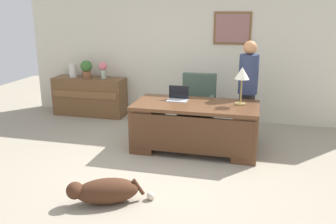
{
  "coord_description": "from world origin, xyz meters",
  "views": [
    {
      "loc": [
        1.23,
        -4.51,
        2.18
      ],
      "look_at": [
        0.03,
        0.3,
        0.75
      ],
      "focal_mm": 38.84,
      "sensor_mm": 36.0,
      "label": 1
    }
  ],
  "objects_px": {
    "desk": "(195,125)",
    "laptop": "(178,97)",
    "potted_plant": "(86,68)",
    "desk_lamp": "(242,76)",
    "vase_empty": "(73,70)",
    "vase_with_flowers": "(103,68)",
    "dog_lying": "(104,191)",
    "person_standing": "(248,90)",
    "armchair": "(197,107)",
    "dog_toy_ball": "(151,196)",
    "credenza": "(90,96)"
  },
  "relations": [
    {
      "from": "dog_lying",
      "to": "vase_empty",
      "type": "xyz_separation_m",
      "value": [
        -2.1,
        3.3,
        0.78
      ]
    },
    {
      "from": "person_standing",
      "to": "dog_lying",
      "type": "distance_m",
      "value": 3.07
    },
    {
      "from": "laptop",
      "to": "dog_toy_ball",
      "type": "bearing_deg",
      "value": -87.3
    },
    {
      "from": "person_standing",
      "to": "vase_empty",
      "type": "xyz_separation_m",
      "value": [
        -3.58,
        0.7,
        0.07
      ]
    },
    {
      "from": "armchair",
      "to": "dog_toy_ball",
      "type": "relative_size",
      "value": 10.55
    },
    {
      "from": "armchair",
      "to": "person_standing",
      "type": "height_order",
      "value": "person_standing"
    },
    {
      "from": "desk_lamp",
      "to": "vase_empty",
      "type": "xyz_separation_m",
      "value": [
        -3.5,
        1.3,
        -0.27
      ]
    },
    {
      "from": "desk_lamp",
      "to": "potted_plant",
      "type": "relative_size",
      "value": 1.6
    },
    {
      "from": "desk",
      "to": "dog_toy_ball",
      "type": "relative_size",
      "value": 19.3
    },
    {
      "from": "armchair",
      "to": "vase_empty",
      "type": "relative_size",
      "value": 3.65
    },
    {
      "from": "laptop",
      "to": "vase_with_flowers",
      "type": "distance_m",
      "value": 2.23
    },
    {
      "from": "armchair",
      "to": "dog_toy_ball",
      "type": "xyz_separation_m",
      "value": [
        -0.11,
        -2.55,
        -0.42
      ]
    },
    {
      "from": "desk",
      "to": "dog_lying",
      "type": "distance_m",
      "value": 2.02
    },
    {
      "from": "desk_lamp",
      "to": "vase_empty",
      "type": "distance_m",
      "value": 3.74
    },
    {
      "from": "desk",
      "to": "dog_lying",
      "type": "xyz_separation_m",
      "value": [
        -0.73,
        -1.86,
        -0.26
      ]
    },
    {
      "from": "desk",
      "to": "desk_lamp",
      "type": "xyz_separation_m",
      "value": [
        0.67,
        0.14,
        0.79
      ]
    },
    {
      "from": "vase_empty",
      "to": "dog_toy_ball",
      "type": "relative_size",
      "value": 2.89
    },
    {
      "from": "desk",
      "to": "vase_empty",
      "type": "relative_size",
      "value": 6.67
    },
    {
      "from": "potted_plant",
      "to": "dog_lying",
      "type": "bearing_deg",
      "value": -61.54
    },
    {
      "from": "armchair",
      "to": "dog_toy_ball",
      "type": "bearing_deg",
      "value": -92.58
    },
    {
      "from": "desk_lamp",
      "to": "armchair",
      "type": "bearing_deg",
      "value": 136.33
    },
    {
      "from": "armchair",
      "to": "dog_toy_ball",
      "type": "height_order",
      "value": "armchair"
    },
    {
      "from": "desk",
      "to": "vase_empty",
      "type": "height_order",
      "value": "vase_empty"
    },
    {
      "from": "potted_plant",
      "to": "person_standing",
      "type": "bearing_deg",
      "value": -12.17
    },
    {
      "from": "person_standing",
      "to": "dog_toy_ball",
      "type": "relative_size",
      "value": 16.85
    },
    {
      "from": "armchair",
      "to": "person_standing",
      "type": "xyz_separation_m",
      "value": [
        0.86,
        -0.16,
        0.39
      ]
    },
    {
      "from": "laptop",
      "to": "vase_empty",
      "type": "height_order",
      "value": "vase_empty"
    },
    {
      "from": "laptop",
      "to": "vase_with_flowers",
      "type": "relative_size",
      "value": 0.95
    },
    {
      "from": "potted_plant",
      "to": "desk_lamp",
      "type": "bearing_deg",
      "value": -22.11
    },
    {
      "from": "person_standing",
      "to": "armchair",
      "type": "bearing_deg",
      "value": 169.63
    },
    {
      "from": "potted_plant",
      "to": "desk",
      "type": "bearing_deg",
      "value": -29.71
    },
    {
      "from": "desk",
      "to": "laptop",
      "type": "height_order",
      "value": "laptop"
    },
    {
      "from": "armchair",
      "to": "dog_lying",
      "type": "bearing_deg",
      "value": -102.55
    },
    {
      "from": "person_standing",
      "to": "potted_plant",
      "type": "xyz_separation_m",
      "value": [
        -3.27,
        0.7,
        0.12
      ]
    },
    {
      "from": "desk",
      "to": "vase_empty",
      "type": "bearing_deg",
      "value": 153.06
    },
    {
      "from": "dog_lying",
      "to": "credenza",
      "type": "bearing_deg",
      "value": 117.95
    },
    {
      "from": "dog_lying",
      "to": "laptop",
      "type": "xyz_separation_m",
      "value": [
        0.41,
        2.04,
        0.66
      ]
    },
    {
      "from": "credenza",
      "to": "dog_toy_ball",
      "type": "relative_size",
      "value": 15.07
    },
    {
      "from": "desk",
      "to": "vase_empty",
      "type": "xyz_separation_m",
      "value": [
        -2.83,
        1.44,
        0.52
      ]
    },
    {
      "from": "desk",
      "to": "potted_plant",
      "type": "bearing_deg",
      "value": 150.29
    },
    {
      "from": "desk",
      "to": "armchair",
      "type": "bearing_deg",
      "value": 97.39
    },
    {
      "from": "credenza",
      "to": "dog_lying",
      "type": "xyz_separation_m",
      "value": [
        1.75,
        -3.3,
        -0.24
      ]
    },
    {
      "from": "armchair",
      "to": "laptop",
      "type": "height_order",
      "value": "armchair"
    },
    {
      "from": "person_standing",
      "to": "dog_lying",
      "type": "bearing_deg",
      "value": -119.62
    },
    {
      "from": "vase_empty",
      "to": "armchair",
      "type": "bearing_deg",
      "value": -11.39
    },
    {
      "from": "vase_with_flowers",
      "to": "laptop",
      "type": "bearing_deg",
      "value": -34.51
    },
    {
      "from": "dog_toy_ball",
      "to": "person_standing",
      "type": "bearing_deg",
      "value": 67.76
    },
    {
      "from": "dog_toy_ball",
      "to": "desk_lamp",
      "type": "bearing_deg",
      "value": 63.47
    },
    {
      "from": "person_standing",
      "to": "laptop",
      "type": "distance_m",
      "value": 1.2
    },
    {
      "from": "credenza",
      "to": "desk_lamp",
      "type": "distance_m",
      "value": 3.5
    }
  ]
}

